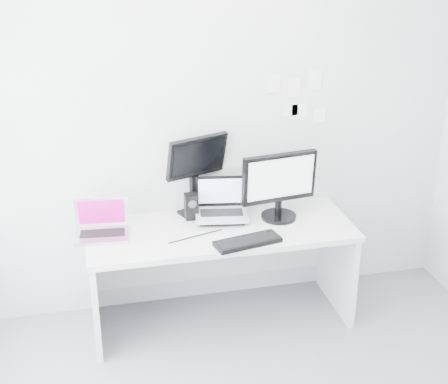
% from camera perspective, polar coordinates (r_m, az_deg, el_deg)
% --- Properties ---
extents(back_wall, '(3.60, 0.00, 3.60)m').
position_cam_1_polar(back_wall, '(4.43, -1.32, 5.97)').
color(back_wall, silver).
rests_on(back_wall, ground).
extents(desk, '(1.80, 0.70, 0.73)m').
position_cam_1_polar(desk, '(4.52, -0.31, -7.36)').
color(desk, silver).
rests_on(desk, ground).
extents(macbook, '(0.38, 0.30, 0.26)m').
position_cam_1_polar(macbook, '(4.24, -10.86, -2.37)').
color(macbook, '#B3B3B7').
rests_on(macbook, desk).
extents(speaker, '(0.09, 0.09, 0.18)m').
position_cam_1_polar(speaker, '(4.45, -2.92, -1.28)').
color(speaker, black).
rests_on(speaker, desk).
extents(dell_laptop, '(0.40, 0.33, 0.30)m').
position_cam_1_polar(dell_laptop, '(4.39, -0.21, -0.75)').
color(dell_laptop, '#AEB0B6').
rests_on(dell_laptop, desk).
extents(rear_monitor, '(0.47, 0.30, 0.60)m').
position_cam_1_polar(rear_monitor, '(4.44, -2.52, 1.61)').
color(rear_monitor, black).
rests_on(rear_monitor, desk).
extents(samsung_monitor, '(0.56, 0.32, 0.49)m').
position_cam_1_polar(samsung_monitor, '(4.40, 4.97, 0.58)').
color(samsung_monitor, black).
rests_on(samsung_monitor, desk).
extents(keyboard, '(0.46, 0.24, 0.03)m').
position_cam_1_polar(keyboard, '(4.14, 2.11, -4.43)').
color(keyboard, black).
rests_on(keyboard, desk).
extents(mouse, '(0.11, 0.09, 0.03)m').
position_cam_1_polar(mouse, '(4.25, 3.94, -3.68)').
color(mouse, black).
rests_on(mouse, desk).
extents(wall_note_0, '(0.10, 0.00, 0.14)m').
position_cam_1_polar(wall_note_0, '(4.47, 4.41, 9.63)').
color(wall_note_0, white).
rests_on(wall_note_0, back_wall).
extents(wall_note_1, '(0.09, 0.00, 0.13)m').
position_cam_1_polar(wall_note_1, '(4.52, 6.24, 9.20)').
color(wall_note_1, white).
rests_on(wall_note_1, back_wall).
extents(wall_note_2, '(0.10, 0.00, 0.14)m').
position_cam_1_polar(wall_note_2, '(4.56, 8.08, 9.87)').
color(wall_note_2, white).
rests_on(wall_note_2, back_wall).
extents(wall_note_3, '(0.11, 0.00, 0.08)m').
position_cam_1_polar(wall_note_3, '(4.55, 5.91, 7.24)').
color(wall_note_3, white).
rests_on(wall_note_3, back_wall).
extents(wall_note_4, '(0.09, 0.00, 0.10)m').
position_cam_1_polar(wall_note_4, '(4.64, 8.45, 6.74)').
color(wall_note_4, white).
rests_on(wall_note_4, back_wall).
extents(wall_note_5, '(0.12, 0.00, 0.11)m').
position_cam_1_polar(wall_note_5, '(4.58, 6.73, 7.15)').
color(wall_note_5, white).
rests_on(wall_note_5, back_wall).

